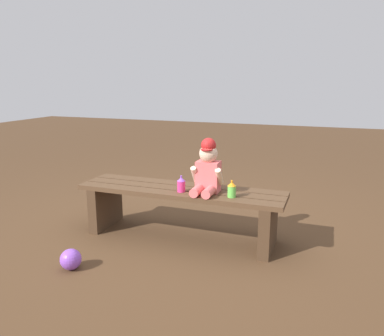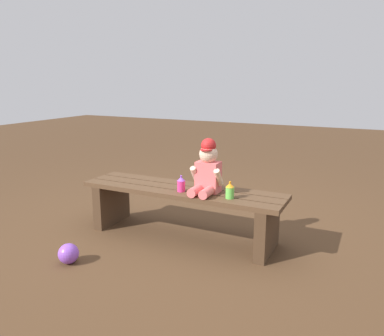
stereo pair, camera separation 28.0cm
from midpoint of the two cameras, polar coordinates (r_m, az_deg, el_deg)
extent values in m
plane|color=#4C331E|center=(3.07, -4.33, -10.30)|extent=(16.00, 16.00, 0.00)
cube|color=#513823|center=(2.82, -5.63, -4.16)|extent=(1.61, 0.12, 0.04)
cube|color=#513823|center=(2.94, -4.46, -3.41)|extent=(1.61, 0.12, 0.04)
cube|color=#513823|center=(3.06, -3.38, -2.72)|extent=(1.61, 0.12, 0.04)
cube|color=#452F1E|center=(3.33, -15.20, -5.46)|extent=(0.08, 0.40, 0.37)
cube|color=#452F1E|center=(2.80, 8.58, -8.71)|extent=(0.08, 0.40, 0.37)
cube|color=#E56666|center=(2.82, -0.39, -1.31)|extent=(0.17, 0.12, 0.23)
sphere|color=beige|center=(2.78, -0.40, 2.14)|extent=(0.14, 0.14, 0.14)
cylinder|color=#B21E1E|center=(2.74, -0.67, 2.77)|extent=(0.09, 0.09, 0.01)
sphere|color=#B21E1E|center=(2.77, -0.40, 3.39)|extent=(0.11, 0.11, 0.11)
cylinder|color=#F06B6B|center=(2.75, -2.15, -3.45)|extent=(0.07, 0.16, 0.07)
cylinder|color=#F06B6B|center=(2.71, -0.39, -3.64)|extent=(0.07, 0.16, 0.07)
cylinder|color=beige|center=(2.82, -2.39, -1.01)|extent=(0.04, 0.12, 0.14)
cylinder|color=beige|center=(2.75, 1.22, -1.34)|extent=(0.04, 0.12, 0.14)
cylinder|color=#E5337F|center=(2.83, -4.46, -2.79)|extent=(0.06, 0.06, 0.08)
cone|color=#8C4CCC|center=(2.82, -4.48, -1.72)|extent=(0.06, 0.06, 0.03)
cylinder|color=#8C4CCC|center=(2.81, -4.49, -1.37)|extent=(0.01, 0.01, 0.02)
cylinder|color=#66CC4C|center=(2.70, 3.03, -3.57)|extent=(0.06, 0.06, 0.08)
cone|color=orange|center=(2.68, 3.05, -2.45)|extent=(0.06, 0.06, 0.03)
cylinder|color=orange|center=(2.68, 3.05, -2.08)|extent=(0.01, 0.01, 0.02)
sphere|color=#8C4CCC|center=(2.72, -20.67, -12.77)|extent=(0.14, 0.14, 0.14)
camera|label=1|loc=(0.14, -92.86, -0.67)|focal=35.52mm
camera|label=2|loc=(0.14, 87.14, 0.67)|focal=35.52mm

